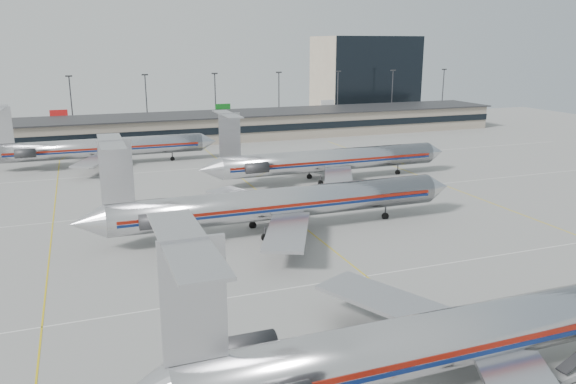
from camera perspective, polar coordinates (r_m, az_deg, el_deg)
name	(u,v)px	position (r m, az deg, el deg)	size (l,w,h in m)	color
ground	(423,321)	(49.72, 13.52, -12.60)	(260.00, 260.00, 0.00)	gray
apron_markings	(366,276)	(57.41, 7.94, -8.46)	(160.00, 0.15, 0.02)	silver
terminal	(193,127)	(137.95, -9.63, 6.49)	(162.00, 17.00, 6.25)	gray
light_mast_row	(182,99)	(151.03, -10.76, 9.22)	(163.60, 0.40, 15.28)	#38383D
distant_building	(364,76)	(186.37, 7.76, 11.55)	(30.00, 20.00, 25.00)	tan
jet_foreground	(471,333)	(40.70, 18.08, -13.47)	(49.42, 29.10, 12.94)	#BCBCC1
jet_second_row	(275,203)	(68.59, -1.37, -1.16)	(48.66, 28.65, 12.74)	#BCBCC1
jet_third_row	(326,160)	(95.13, 3.90, 3.25)	(45.13, 27.76, 12.34)	#BCBCC1
jet_back_row	(100,148)	(113.03, -18.60, 4.30)	(43.78, 26.93, 11.97)	#BCBCC1
belt_loader	(571,371)	(45.29, 26.78, -15.96)	(4.08, 1.69, 2.11)	#949494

